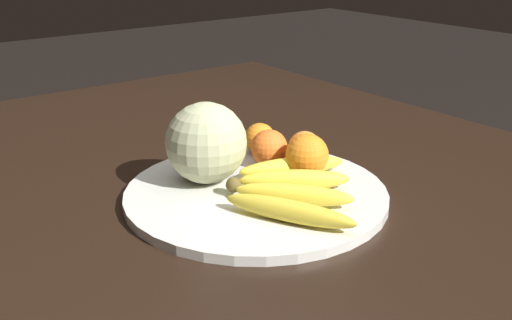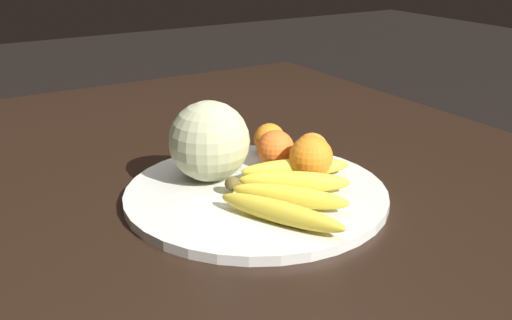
{
  "view_description": "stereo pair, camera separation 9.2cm",
  "coord_description": "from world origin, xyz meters",
  "px_view_note": "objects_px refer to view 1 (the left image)",
  "views": [
    {
      "loc": [
        0.73,
        -0.57,
        1.14
      ],
      "look_at": [
        0.05,
        -0.05,
        0.8
      ],
      "focal_mm": 42.0,
      "sensor_mm": 36.0,
      "label": 1
    },
    {
      "loc": [
        0.78,
        -0.49,
        1.14
      ],
      "look_at": [
        0.05,
        -0.05,
        0.8
      ],
      "focal_mm": 42.0,
      "sensor_mm": 36.0,
      "label": 2
    }
  ],
  "objects_px": {
    "orange_front_left": "(307,155)",
    "orange_back_left": "(260,139)",
    "orange_mid_center": "(305,147)",
    "fruit_bowl": "(256,194)",
    "produce_tag": "(256,182)",
    "kitchen_table": "(260,223)",
    "orange_front_right": "(269,148)",
    "melon": "(206,143)",
    "banana_bunch": "(291,187)"
  },
  "relations": [
    {
      "from": "orange_back_left",
      "to": "orange_front_left",
      "type": "bearing_deg",
      "value": -1.18
    },
    {
      "from": "banana_bunch",
      "to": "produce_tag",
      "type": "bearing_deg",
      "value": 139.16
    },
    {
      "from": "orange_front_left",
      "to": "orange_front_right",
      "type": "height_order",
      "value": "orange_front_left"
    },
    {
      "from": "kitchen_table",
      "to": "orange_mid_center",
      "type": "relative_size",
      "value": 27.57
    },
    {
      "from": "orange_front_right",
      "to": "banana_bunch",
      "type": "bearing_deg",
      "value": -24.28
    },
    {
      "from": "produce_tag",
      "to": "orange_mid_center",
      "type": "bearing_deg",
      "value": 85.74
    },
    {
      "from": "orange_back_left",
      "to": "produce_tag",
      "type": "relative_size",
      "value": 0.63
    },
    {
      "from": "banana_bunch",
      "to": "orange_back_left",
      "type": "height_order",
      "value": "orange_back_left"
    },
    {
      "from": "melon",
      "to": "orange_front_left",
      "type": "distance_m",
      "value": 0.17
    },
    {
      "from": "orange_front_left",
      "to": "orange_front_right",
      "type": "relative_size",
      "value": 1.12
    },
    {
      "from": "orange_front_left",
      "to": "orange_mid_center",
      "type": "xyz_separation_m",
      "value": [
        -0.05,
        0.04,
        -0.01
      ]
    },
    {
      "from": "orange_front_left",
      "to": "melon",
      "type": "bearing_deg",
      "value": -119.52
    },
    {
      "from": "kitchen_table",
      "to": "orange_back_left",
      "type": "xyz_separation_m",
      "value": [
        -0.08,
        0.06,
        0.12
      ]
    },
    {
      "from": "kitchen_table",
      "to": "produce_tag",
      "type": "bearing_deg",
      "value": -46.92
    },
    {
      "from": "melon",
      "to": "orange_front_right",
      "type": "bearing_deg",
      "value": 86.53
    },
    {
      "from": "produce_tag",
      "to": "banana_bunch",
      "type": "bearing_deg",
      "value": -7.23
    },
    {
      "from": "kitchen_table",
      "to": "orange_back_left",
      "type": "bearing_deg",
      "value": 142.86
    },
    {
      "from": "fruit_bowl",
      "to": "melon",
      "type": "xyz_separation_m",
      "value": [
        -0.08,
        -0.04,
        0.07
      ]
    },
    {
      "from": "orange_front_right",
      "to": "orange_back_left",
      "type": "relative_size",
      "value": 1.13
    },
    {
      "from": "banana_bunch",
      "to": "produce_tag",
      "type": "xyz_separation_m",
      "value": [
        -0.08,
        -0.01,
        -0.02
      ]
    },
    {
      "from": "melon",
      "to": "orange_front_left",
      "type": "xyz_separation_m",
      "value": [
        0.08,
        0.14,
        -0.03
      ]
    },
    {
      "from": "orange_mid_center",
      "to": "produce_tag",
      "type": "relative_size",
      "value": 0.64
    },
    {
      "from": "orange_front_right",
      "to": "orange_mid_center",
      "type": "xyz_separation_m",
      "value": [
        0.03,
        0.06,
        -0.0
      ]
    },
    {
      "from": "orange_front_left",
      "to": "orange_back_left",
      "type": "xyz_separation_m",
      "value": [
        -0.13,
        0.0,
        -0.01
      ]
    },
    {
      "from": "fruit_bowl",
      "to": "kitchen_table",
      "type": "bearing_deg",
      "value": 136.45
    },
    {
      "from": "kitchen_table",
      "to": "banana_bunch",
      "type": "bearing_deg",
      "value": -11.89
    },
    {
      "from": "banana_bunch",
      "to": "orange_front_left",
      "type": "relative_size",
      "value": 3.7
    },
    {
      "from": "fruit_bowl",
      "to": "banana_bunch",
      "type": "xyz_separation_m",
      "value": [
        0.06,
        0.02,
        0.02
      ]
    },
    {
      "from": "orange_mid_center",
      "to": "melon",
      "type": "bearing_deg",
      "value": -101.1
    },
    {
      "from": "melon",
      "to": "orange_back_left",
      "type": "height_order",
      "value": "melon"
    },
    {
      "from": "fruit_bowl",
      "to": "orange_back_left",
      "type": "bearing_deg",
      "value": 140.2
    },
    {
      "from": "kitchen_table",
      "to": "produce_tag",
      "type": "height_order",
      "value": "produce_tag"
    },
    {
      "from": "orange_front_right",
      "to": "kitchen_table",
      "type": "bearing_deg",
      "value": -60.05
    },
    {
      "from": "kitchen_table",
      "to": "orange_front_right",
      "type": "bearing_deg",
      "value": 119.95
    },
    {
      "from": "fruit_bowl",
      "to": "produce_tag",
      "type": "bearing_deg",
      "value": 142.33
    },
    {
      "from": "fruit_bowl",
      "to": "orange_front_right",
      "type": "height_order",
      "value": "orange_front_right"
    },
    {
      "from": "orange_front_left",
      "to": "orange_back_left",
      "type": "bearing_deg",
      "value": 178.82
    },
    {
      "from": "kitchen_table",
      "to": "fruit_bowl",
      "type": "height_order",
      "value": "fruit_bowl"
    },
    {
      "from": "orange_mid_center",
      "to": "orange_back_left",
      "type": "distance_m",
      "value": 0.09
    },
    {
      "from": "produce_tag",
      "to": "fruit_bowl",
      "type": "bearing_deg",
      "value": -51.96
    },
    {
      "from": "melon",
      "to": "orange_front_right",
      "type": "xyz_separation_m",
      "value": [
        0.01,
        0.12,
        -0.03
      ]
    },
    {
      "from": "kitchen_table",
      "to": "produce_tag",
      "type": "distance_m",
      "value": 0.1
    },
    {
      "from": "fruit_bowl",
      "to": "orange_front_right",
      "type": "relative_size",
      "value": 6.47
    },
    {
      "from": "fruit_bowl",
      "to": "produce_tag",
      "type": "distance_m",
      "value": 0.03
    },
    {
      "from": "kitchen_table",
      "to": "melon",
      "type": "distance_m",
      "value": 0.18
    },
    {
      "from": "orange_front_right",
      "to": "orange_front_left",
      "type": "bearing_deg",
      "value": 15.75
    },
    {
      "from": "orange_mid_center",
      "to": "produce_tag",
      "type": "xyz_separation_m",
      "value": [
        0.02,
        -0.12,
        -0.03
      ]
    },
    {
      "from": "kitchen_table",
      "to": "orange_front_left",
      "type": "distance_m",
      "value": 0.15
    },
    {
      "from": "kitchen_table",
      "to": "banana_bunch",
      "type": "relative_size",
      "value": 5.94
    },
    {
      "from": "kitchen_table",
      "to": "banana_bunch",
      "type": "xyz_separation_m",
      "value": [
        0.11,
        -0.02,
        0.11
      ]
    }
  ]
}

